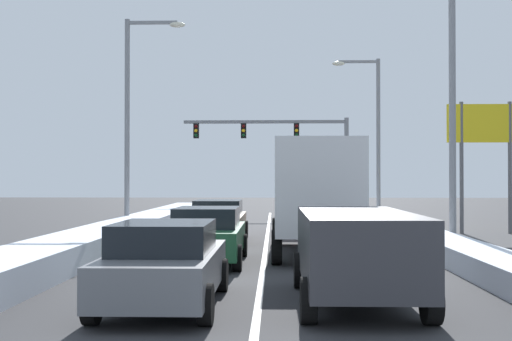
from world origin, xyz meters
name	(u,v)px	position (x,y,z in m)	size (l,w,h in m)	color
ground_plane	(265,255)	(0.00, 14.96, 0.00)	(120.00, 120.00, 0.00)	#333335
lane_stripe_between_right_lane_and_center_lane	(266,243)	(0.00, 18.70, 0.00)	(0.14, 41.13, 0.01)	silver
snow_bank_right_shoulder	(416,235)	(5.30, 18.70, 0.28)	(1.39, 41.13, 0.57)	silver
snow_bank_left_shoulder	(118,233)	(-5.30, 18.70, 0.34)	(1.87, 41.13, 0.68)	silver
suv_charcoal_right_lane_nearest	(356,248)	(1.78, 7.46, 1.02)	(2.16, 4.90, 1.67)	#38383D
box_truck_right_lane_second	(314,191)	(1.48, 15.29, 1.90)	(2.53, 7.20, 3.36)	#B7BABF
sedan_maroon_right_lane_third	(304,215)	(1.51, 22.69, 0.76)	(2.00, 4.50, 1.51)	maroon
sedan_gray_center_lane_nearest	(165,264)	(-1.66, 7.11, 0.76)	(2.00, 4.50, 1.51)	slate
sedan_green_center_lane_second	(208,235)	(-1.52, 13.10, 0.76)	(2.00, 4.50, 1.51)	#1E5633
sedan_tan_center_lane_third	(219,221)	(-1.74, 19.19, 0.76)	(2.00, 4.50, 1.51)	#937F60
traffic_light_gantry	(288,141)	(1.18, 37.38, 4.72)	(10.60, 0.47, 6.20)	slate
street_lamp_right_near	(442,82)	(5.74, 16.83, 5.42)	(2.66, 0.36, 9.19)	gray
street_lamp_right_mid	(372,125)	(5.71, 31.78, 5.29)	(2.66, 0.36, 8.94)	gray
street_lamp_left_mid	(135,106)	(-5.83, 23.81, 5.46)	(2.66, 0.36, 9.27)	gray
roadside_sign_right	(486,137)	(9.09, 22.94, 4.02)	(3.20, 0.16, 5.50)	#59595B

